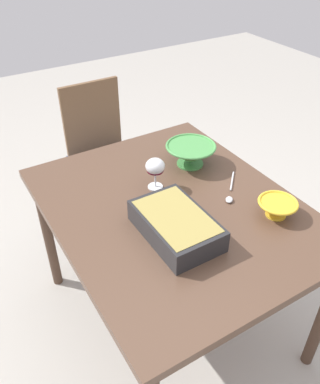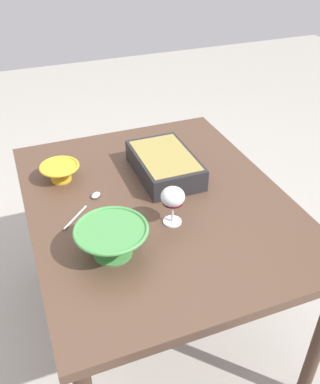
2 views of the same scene
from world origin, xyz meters
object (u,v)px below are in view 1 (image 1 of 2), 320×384
wine_glass (155,168)px  casserole_dish (176,224)px  chair (102,152)px  serving_spoon (230,193)px  mixing_bowl (277,207)px  dining_table (173,219)px  small_bowl (191,154)px

wine_glass → casserole_dish: (0.30, -0.09, -0.05)m
chair → serving_spoon: (1.01, 0.17, 0.26)m
wine_glass → serving_spoon: (0.21, 0.25, -0.09)m
casserole_dish → serving_spoon: 0.35m
chair → mixing_bowl: (1.22, 0.23, 0.29)m
dining_table → serving_spoon: (0.06, 0.25, 0.08)m
mixing_bowl → chair: bearing=-169.1°
chair → wine_glass: size_ratio=6.30×
chair → casserole_dish: chair is taller
casserole_dish → small_bowl: 0.50m
serving_spoon → small_bowl: bearing=-178.1°
serving_spoon → mixing_bowl: bearing=18.6°
wine_glass → casserole_dish: bearing=-16.4°
chair → casserole_dish: 1.16m
chair → wine_glass: (0.80, -0.08, 0.35)m
casserole_dish → mixing_bowl: (0.11, 0.41, -0.01)m
casserole_dish → mixing_bowl: size_ratio=2.21×
chair → mixing_bowl: bearing=10.9°
small_bowl → mixing_bowl: bearing=9.0°
wine_glass → serving_spoon: wine_glass is taller
dining_table → chair: size_ratio=1.30×
small_bowl → serving_spoon: bearing=1.9°
serving_spoon → wine_glass: bearing=-130.3°
mixing_bowl → small_bowl: (-0.49, -0.08, 0.02)m
dining_table → small_bowl: 0.35m
chair → serving_spoon: bearing=9.3°
chair → small_bowl: size_ratio=3.86×
dining_table → small_bowl: (-0.23, 0.24, 0.13)m
wine_glass → mixing_bowl: bearing=37.5°
dining_table → casserole_dish: (0.15, -0.09, 0.13)m
small_bowl → serving_spoon: (0.29, 0.01, -0.05)m
dining_table → small_bowl: small_bowl is taller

